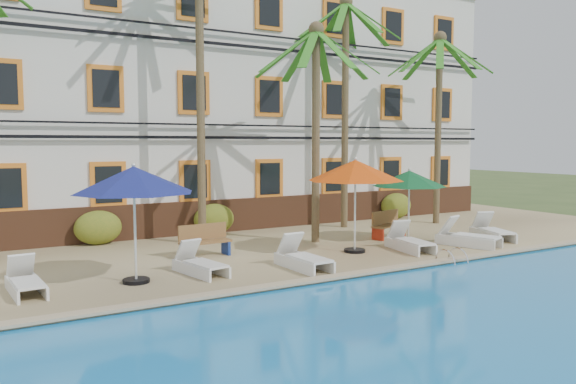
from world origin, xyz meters
TOP-DOWN VIEW (x-y plane):
  - ground at (0.00, 0.00)m, footprint 100.00×100.00m
  - pool_deck at (0.00, 5.00)m, footprint 30.00×12.00m
  - pool_coping at (0.00, -0.90)m, footprint 30.00×0.35m
  - hotel_building at (0.00, 9.98)m, footprint 25.40×6.44m
  - palm_b at (-2.01, 5.02)m, footprint 4.07×4.07m
  - palm_c at (1.35, 3.50)m, footprint 4.07×4.07m
  - palm_d at (4.12, 5.69)m, footprint 4.07×4.07m
  - palm_e at (7.99, 4.68)m, footprint 4.07×4.07m
  - shrub_left at (-4.94, 6.60)m, footprint 1.50×0.90m
  - shrub_mid at (-0.94, 6.60)m, footprint 1.50×0.90m
  - shrub_right at (7.54, 6.60)m, footprint 1.50×0.90m
  - umbrella_blue at (-5.23, 1.08)m, footprint 2.81×2.81m
  - umbrella_red at (1.41, 1.45)m, footprint 2.85×2.85m
  - umbrella_green at (4.13, 2.10)m, footprint 2.42×2.42m
  - lounger_a at (-7.56, 1.32)m, footprint 0.73×1.75m
  - lounger_b at (-3.63, 1.13)m, footprint 0.94×1.83m
  - lounger_c at (-1.09, 0.36)m, footprint 0.73×1.90m
  - lounger_d at (2.99, 0.81)m, footprint 0.95×1.94m
  - lounger_e at (5.13, 0.48)m, footprint 1.28×2.08m
  - lounger_f at (6.79, 0.90)m, footprint 1.28×2.02m
  - bench_left at (-2.70, 3.12)m, footprint 1.53×0.56m
  - bench_right at (3.93, 2.94)m, footprint 1.57×0.85m
  - pool_ladder at (2.89, -1.00)m, footprint 0.54×0.74m

SIDE VIEW (x-z plane):
  - ground at x=0.00m, z-range 0.00..0.00m
  - pool_deck at x=0.00m, z-range 0.00..0.25m
  - pool_ladder at x=2.89m, z-range -0.12..0.62m
  - pool_coping at x=0.00m, z-range 0.25..0.31m
  - lounger_a at x=-7.56m, z-range 0.11..0.92m
  - lounger_b at x=-3.63m, z-range 0.10..0.93m
  - lounger_d at x=2.99m, z-range 0.10..0.98m
  - lounger_c at x=-1.09m, z-range 0.09..0.98m
  - lounger_f at x=6.79m, z-range 0.09..0.99m
  - lounger_e at x=5.13m, z-range 0.09..1.01m
  - bench_left at x=-2.70m, z-range 0.26..1.18m
  - bench_right at x=3.93m, z-range 0.26..1.18m
  - shrub_left at x=-4.94m, z-range 0.25..1.35m
  - shrub_mid at x=-0.94m, z-range 0.25..1.35m
  - shrub_right at x=7.54m, z-range 0.25..1.35m
  - umbrella_green at x=4.13m, z-range 1.10..3.53m
  - umbrella_blue at x=-5.23m, z-range 1.24..4.04m
  - umbrella_red at x=1.41m, z-range 1.26..4.10m
  - palm_c at x=1.35m, z-range 1.29..8.42m
  - palm_e at x=7.99m, z-range 1.34..9.01m
  - hotel_building at x=0.00m, z-range 0.26..10.49m
  - palm_d at x=4.12m, z-range 1.42..10.22m
  - palm_b at x=-2.01m, z-range 1.49..11.46m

